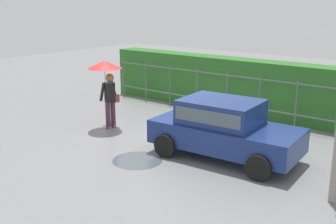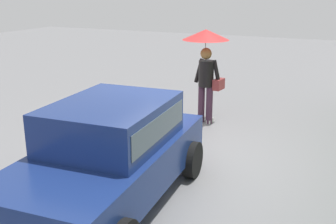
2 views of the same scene
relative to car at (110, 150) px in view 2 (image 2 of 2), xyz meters
The scene contains 4 objects.
ground_plane 2.00m from the car, 169.60° to the left, with size 40.00×40.00×0.00m, color slate.
car is the anchor object (origin of this frame).
pedestrian 4.17m from the car, behind, with size 1.04×1.04×2.11m.
puddle_near 2.31m from the car, 135.10° to the right, with size 1.26×1.26×0.00m, color #4C545B.
Camera 2 is at (6.34, 2.69, 2.99)m, focal length 44.06 mm.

